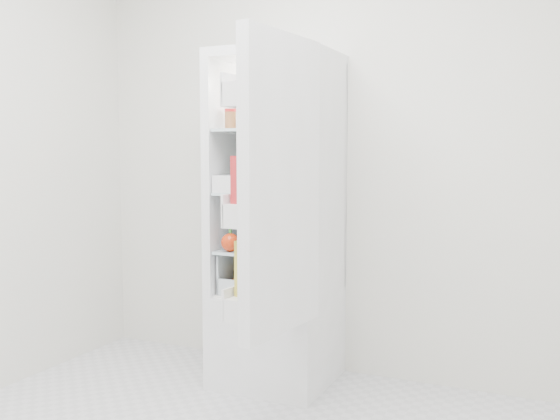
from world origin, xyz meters
The scene contains 20 objects.
room_walls centered at (0.00, 0.00, 1.59)m, with size 3.02×3.02×2.61m.
refrigerator centered at (-0.20, 1.25, 0.67)m, with size 0.60×0.60×1.80m.
shelf_low centered at (-0.20, 1.19, 0.74)m, with size 0.49×0.53×0.01m, color silver.
shelf_mid centered at (-0.20, 1.19, 1.05)m, with size 0.49×0.53×0.01m, color silver.
shelf_top centered at (-0.20, 1.19, 1.38)m, with size 0.49×0.53×0.01m, color silver.
crisper_left centered at (-0.32, 1.19, 0.61)m, with size 0.23×0.46×0.22m, color silver, non-canonical shape.
crisper_right centered at (-0.08, 1.19, 0.61)m, with size 0.23×0.46×0.22m, color silver, non-canonical shape.
condiment_jars centered at (-0.20, 1.07, 1.43)m, with size 0.46×0.16×0.08m.
squeeze_bottle centered at (0.01, 1.33, 1.48)m, with size 0.05×0.05×0.19m, color white.
tub_white centered at (-0.37, 0.99, 1.10)m, with size 0.14×0.14×0.09m, color white.
tub_cream centered at (-0.27, 1.10, 1.09)m, with size 0.13×0.13×0.07m, color silver.
tin_red centered at (-0.11, 1.04, 1.09)m, with size 0.10×0.10×0.06m, color red.
foil_tray centered at (-0.34, 1.37, 1.08)m, with size 0.15×0.11×0.04m, color silver.
tub_green centered at (-0.03, 1.18, 1.10)m, with size 0.11×0.15×0.09m, color #397E3C.
red_cabbage centered at (-0.07, 1.28, 0.83)m, with size 0.16×0.16×0.16m, color #551D4B.
bell_pepper centered at (-0.36, 0.97, 0.80)m, with size 0.10×0.10×0.10m, color red.
mushroom_bowl centered at (-0.36, 1.21, 0.78)m, with size 0.14×0.14×0.07m, color #93BDDC.
citrus_pile centered at (-0.33, 1.15, 0.59)m, with size 0.20×0.31×0.16m.
veg_pile centered at (-0.07, 1.18, 0.56)m, with size 0.16×0.30×0.10m.
fridge_door centered at (0.07, 0.61, 1.09)m, with size 0.23×0.60×1.30m.
Camera 1 is at (1.22, -1.86, 1.26)m, focal length 40.00 mm.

